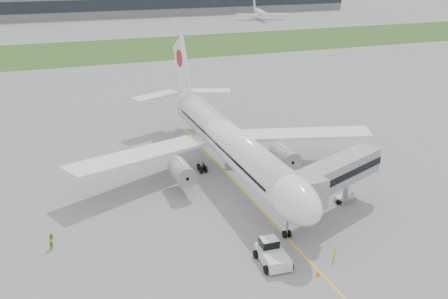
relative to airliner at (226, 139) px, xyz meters
name	(u,v)px	position (x,y,z in m)	size (l,w,h in m)	color
ground	(238,186)	(0.00, -4.87, -5.66)	(600.00, 600.00, 0.00)	slate
apron_markings	(252,201)	(0.00, -9.87, -5.66)	(70.00, 70.00, 0.04)	yellow
grass_strip	(110,50)	(0.00, 115.13, -5.65)	(600.00, 50.00, 0.02)	#31531F
terminal_building	(78,4)	(0.00, 225.00, 1.34)	(320.00, 22.30, 14.00)	slate
airliner	(226,139)	(0.00, 0.00, 0.00)	(48.13, 53.95, 17.88)	white
pushback_tug	(272,253)	(-3.88, -23.78, -4.58)	(3.33, 4.73, 2.35)	silver
jet_bridge	(334,175)	(8.09, -16.57, -0.25)	(15.18, 9.75, 7.32)	#9D9EA0
safety_cone_left	(318,273)	(-0.50, -27.82, -5.36)	(0.44, 0.44, 0.60)	orange
safety_cone_right	(335,250)	(3.64, -24.62, -5.42)	(0.35, 0.35, 0.48)	orange
ground_crew_near	(334,253)	(2.65, -25.83, -4.87)	(0.58, 0.38, 1.58)	#CBF729
ground_crew_far	(52,241)	(-25.95, -12.52, -4.72)	(0.92, 0.71, 1.89)	#7DC320
distant_aircraft_right	(261,20)	(89.12, 180.71, -5.66)	(26.83, 23.67, 10.26)	white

